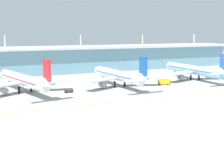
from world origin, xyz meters
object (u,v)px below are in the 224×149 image
fuel_truck (164,81)px  pushback_tug (69,90)px  airliner_middle (118,76)px  baggage_cart (163,82)px  airliner_far (194,70)px  safety_cone_left_wingtip (63,94)px  airliner_near (24,80)px

fuel_truck → pushback_tug: size_ratio=1.58×
airliner_middle → baggage_cart: (28.59, -3.38, -5.18)m
airliner_middle → baggage_cart: airliner_middle is taller
airliner_far → airliner_middle: bearing=-177.5°
airliner_middle → pushback_tug: size_ratio=12.93×
airliner_middle → safety_cone_left_wingtip: size_ratio=85.63×
airliner_near → airliner_far: (108.83, -3.61, 0.00)m
airliner_near → safety_cone_left_wingtip: size_ratio=91.45×
airliner_near → airliner_far: size_ratio=0.98×
pushback_tug → safety_cone_left_wingtip: size_ratio=6.62×
airliner_middle → pushback_tug: 32.11m
safety_cone_left_wingtip → pushback_tug: bearing=44.0°
airliner_near → pushback_tug: airliner_near is taller
airliner_far → baggage_cart: airliner_far is taller
pushback_tug → airliner_far: bearing=4.5°
fuel_truck → safety_cone_left_wingtip: 63.39m
airliner_far → pushback_tug: bearing=-175.5°
airliner_far → pushback_tug: size_ratio=14.05×
airliner_far → safety_cone_left_wingtip: size_ratio=93.07×
airliner_near → airliner_middle: bearing=-6.7°
airliner_far → pushback_tug: airliner_far is taller
baggage_cart → airliner_far: bearing=11.7°
airliner_near → baggage_cart: (80.38, -9.50, -5.19)m
airliner_middle → baggage_cart: bearing=-6.7°
airliner_far → safety_cone_left_wingtip: 93.44m
fuel_truck → baggage_cart: 2.37m
baggage_cart → safety_cone_left_wingtip: (-64.15, -5.10, -0.91)m
airliner_far → fuel_truck: (-29.31, -7.86, -4.19)m
airliner_middle → safety_cone_left_wingtip: bearing=-166.6°
airliner_far → fuel_truck: size_ratio=8.89×
airliner_middle → baggage_cart: size_ratio=15.46×
pushback_tug → safety_cone_left_wingtip: 5.90m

